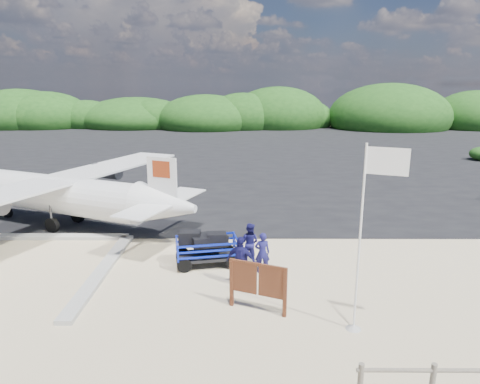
{
  "coord_description": "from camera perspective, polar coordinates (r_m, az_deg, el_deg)",
  "views": [
    {
      "loc": [
        0.53,
        -12.67,
        6.58
      ],
      "look_at": [
        0.43,
        5.55,
        1.98
      ],
      "focal_mm": 32.0,
      "sensor_mm": 36.0,
      "label": 1
    }
  ],
  "objects": [
    {
      "name": "ground",
      "position": [
        14.29,
        -1.91,
        -13.27
      ],
      "size": [
        160.0,
        160.0,
        0.0
      ],
      "primitive_type": "plane",
      "color": "beige"
    },
    {
      "name": "asphalt_apron",
      "position": [
        43.18,
        -0.4,
        5.41
      ],
      "size": [
        90.0,
        50.0,
        0.04
      ],
      "primitive_type": null,
      "color": "#B2B2B2",
      "rests_on": "ground"
    },
    {
      "name": "vegetation_band",
      "position": [
        67.99,
        -0.14,
        8.62
      ],
      "size": [
        124.0,
        8.0,
        4.4
      ],
      "primitive_type": null,
      "color": "#B2B2B2",
      "rests_on": "ground"
    },
    {
      "name": "baggage_cart",
      "position": [
        16.33,
        -4.37,
        -9.64
      ],
      "size": [
        2.69,
        1.85,
        1.23
      ],
      "primitive_type": null,
      "rotation": [
        0.0,
        0.0,
        0.19
      ],
      "color": "#0D24C9",
      "rests_on": "ground"
    },
    {
      "name": "flagpole",
      "position": [
        12.83,
        14.87,
        -17.22
      ],
      "size": [
        1.12,
        0.79,
        5.18
      ],
      "primitive_type": null,
      "rotation": [
        0.0,
        0.0,
        -0.39
      ],
      "color": "white",
      "rests_on": "ground"
    },
    {
      "name": "signboard",
      "position": [
        13.29,
        2.33,
        -15.54
      ],
      "size": [
        1.83,
        0.9,
        1.57
      ],
      "primitive_type": null,
      "rotation": [
        0.0,
        0.0,
        -0.4
      ],
      "color": "brown",
      "rests_on": "ground"
    },
    {
      "name": "crew_a",
      "position": [
        15.41,
        2.99,
        -8.08
      ],
      "size": [
        0.58,
        0.4,
        1.5
      ],
      "primitive_type": "imported",
      "rotation": [
        0.0,
        0.0,
        3.22
      ],
      "color": "navy",
      "rests_on": "ground"
    },
    {
      "name": "crew_b",
      "position": [
        16.29,
        1.29,
        -6.75
      ],
      "size": [
        0.92,
        0.84,
        1.54
      ],
      "primitive_type": "imported",
      "rotation": [
        0.0,
        0.0,
        2.71
      ],
      "color": "navy",
      "rests_on": "ground"
    },
    {
      "name": "crew_c",
      "position": [
        14.39,
        0.13,
        -9.23
      ],
      "size": [
        1.1,
        0.74,
        1.73
      ],
      "primitive_type": "imported",
      "rotation": [
        0.0,
        0.0,
        2.8
      ],
      "color": "navy",
      "rests_on": "ground"
    },
    {
      "name": "aircraft_large",
      "position": [
        37.86,
        18.45,
        3.43
      ],
      "size": [
        20.62,
        20.62,
        4.72
      ],
      "primitive_type": null,
      "rotation": [
        0.0,
        0.0,
        2.74
      ],
      "color": "#B2B2B2",
      "rests_on": "ground"
    },
    {
      "name": "aircraft_small",
      "position": [
        48.75,
        -6.83,
        6.32
      ],
      "size": [
        8.58,
        8.58,
        2.24
      ],
      "primitive_type": null,
      "rotation": [
        0.0,
        0.0,
        3.69
      ],
      "color": "#B2B2B2",
      "rests_on": "ground"
    }
  ]
}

